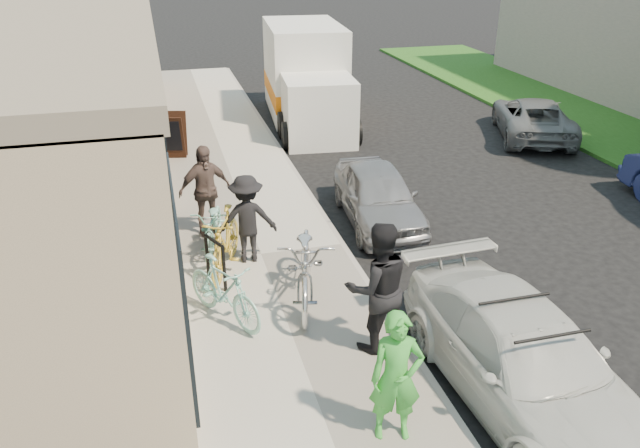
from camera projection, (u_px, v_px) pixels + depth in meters
ground at (431, 339)px, 9.18m from camera, size 120.00×120.00×0.00m
sidewalk at (261, 257)px, 11.30m from camera, size 3.00×34.00×0.15m
curb at (343, 248)px, 11.67m from camera, size 0.12×34.00×0.13m
storefront at (77, 93)px, 14.03m from camera, size 3.60×20.00×4.22m
bike_rack at (215, 257)px, 10.10m from camera, size 0.28×0.54×0.83m
sandwich_board at (172, 136)px, 15.82m from camera, size 0.82×0.83×1.12m
sedan_white at (523, 358)px, 7.77m from camera, size 1.94×4.35×1.28m
sedan_silver at (378, 195)px, 12.62m from camera, size 1.67×3.54×1.17m
moving_truck at (307, 80)px, 19.19m from camera, size 2.72×6.00×2.86m
far_car_gray at (533, 118)px, 17.89m from camera, size 3.28×4.51×1.14m
tandem_bike at (307, 264)px, 9.67m from camera, size 1.36×2.47×1.23m
woman_rider at (396, 377)px, 6.91m from camera, size 0.66×0.51×1.63m
man_standing at (378, 288)px, 8.38m from camera, size 0.93×0.73×1.90m
cruiser_bike_a at (224, 291)px, 9.17m from camera, size 1.24×1.66×0.99m
cruiser_bike_b at (214, 227)px, 11.24m from camera, size 1.00×1.85×0.92m
cruiser_bike_c at (225, 242)px, 10.51m from camera, size 1.11×1.86×1.08m
bystander_a at (247, 219)px, 10.75m from camera, size 1.07×0.67×1.59m
bystander_b at (205, 190)px, 11.70m from camera, size 1.11×0.73×1.76m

